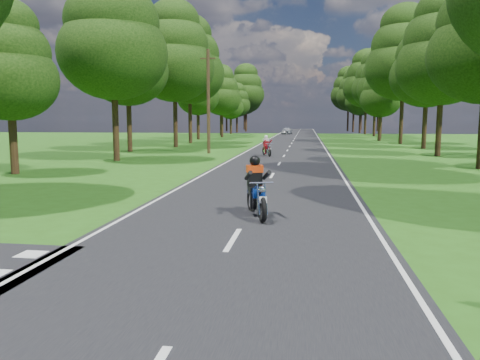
# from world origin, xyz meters

# --- Properties ---
(ground) EXTENTS (160.00, 160.00, 0.00)m
(ground) POSITION_xyz_m (0.00, 0.00, 0.00)
(ground) COLOR #255212
(ground) RESTS_ON ground
(main_road) EXTENTS (7.00, 140.00, 0.02)m
(main_road) POSITION_xyz_m (0.00, 50.00, 0.01)
(main_road) COLOR black
(main_road) RESTS_ON ground
(road_markings) EXTENTS (7.40, 140.00, 0.01)m
(road_markings) POSITION_xyz_m (-0.14, 48.13, 0.02)
(road_markings) COLOR silver
(road_markings) RESTS_ON main_road
(treeline) EXTENTS (40.00, 115.35, 14.78)m
(treeline) POSITION_xyz_m (1.43, 60.06, 8.25)
(treeline) COLOR black
(treeline) RESTS_ON ground
(telegraph_pole) EXTENTS (1.20, 0.26, 8.00)m
(telegraph_pole) POSITION_xyz_m (-6.00, 28.00, 4.07)
(telegraph_pole) COLOR #382616
(telegraph_pole) RESTS_ON ground
(rider_near_blue) EXTENTS (1.23, 2.12, 1.67)m
(rider_near_blue) POSITION_xyz_m (0.24, 4.60, 0.86)
(rider_near_blue) COLOR #0E319A
(rider_near_blue) RESTS_ON main_road
(rider_far_red) EXTENTS (1.19, 1.90, 1.50)m
(rider_far_red) POSITION_xyz_m (-1.25, 25.79, 0.77)
(rider_far_red) COLOR #AD0D1E
(rider_far_red) RESTS_ON main_road
(distant_car) EXTENTS (2.04, 3.81, 1.23)m
(distant_car) POSITION_xyz_m (-1.81, 75.06, 0.64)
(distant_car) COLOR #B4B6BC
(distant_car) RESTS_ON main_road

